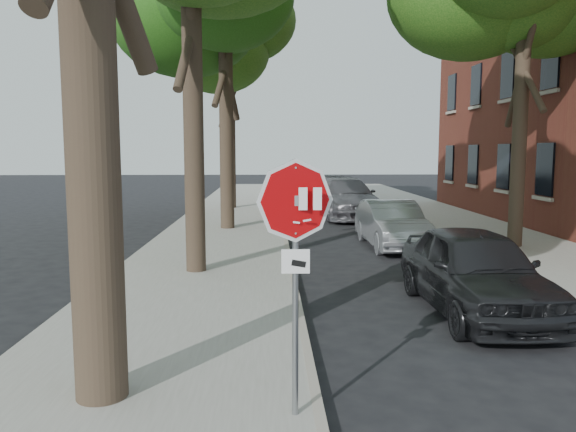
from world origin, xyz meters
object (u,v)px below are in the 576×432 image
tree_far (230,54)px  car_d (333,190)px  car_c (345,198)px  stop_sign (296,238)px  car_b (392,224)px  car_a (475,270)px

tree_far → car_d: bearing=27.3°
car_c → stop_sign: bearing=-104.9°
tree_far → car_b: 13.53m
stop_sign → car_d: (3.12, 23.79, -1.20)m
car_a → car_b: (0.00, 6.59, -0.07)m
tree_far → car_b: tree_far is taller
tree_far → car_a: tree_far is taller
car_d → tree_far: bearing=-160.0°
tree_far → car_a: size_ratio=2.13×
stop_sign → car_a: size_ratio=0.60×
stop_sign → car_a: (3.30, 3.96, -1.20)m
tree_far → car_c: 8.69m
car_c → car_d: 5.82m
car_a → tree_far: bearing=106.1°
car_a → car_d: bearing=89.5°
car_b → car_c: car_c is taller
car_d → stop_sign: bearing=-104.8°
stop_sign → car_b: stop_sign is taller
tree_far → car_b: size_ratio=2.27×
stop_sign → tree_far: bearing=95.5°
car_a → car_c: 14.02m
car_c → car_a: bearing=-94.2°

